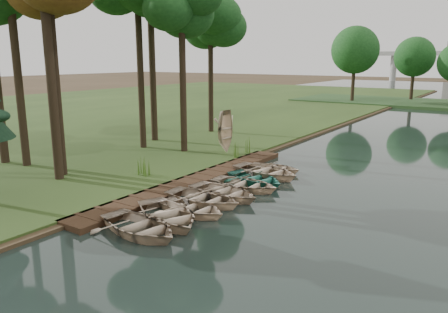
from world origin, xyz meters
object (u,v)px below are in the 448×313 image
Objects in this scene: stored_rowboat at (226,148)px; rowboat_0 at (139,224)px; boardwalk at (196,181)px; rowboat_2 at (192,206)px; rowboat_1 at (168,212)px.

rowboat_0 is at bearing -157.48° from stored_rowboat.
boardwalk is 4.88× the size of rowboat_2.
rowboat_0 is (2.50, -6.67, 0.29)m from boardwalk.
rowboat_1 is at bearing -154.77° from stored_rowboat.
rowboat_2 is (2.77, -3.84, 0.24)m from boardwalk.
rowboat_1 is at bearing 6.87° from rowboat_0.
boardwalk is 4.21× the size of rowboat_0.
stored_rowboat reaches higher than rowboat_0.
rowboat_2 is at bearing -54.24° from boardwalk.
stored_rowboat is at bearing 109.69° from boardwalk.
rowboat_2 is at bearing -151.22° from stored_rowboat.
rowboat_1 is 12.34m from stored_rowboat.
boardwalk is 6.62m from stored_rowboat.
rowboat_0 reaches higher than boardwalk.
stored_rowboat is (-4.79, 11.37, 0.14)m from rowboat_1.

